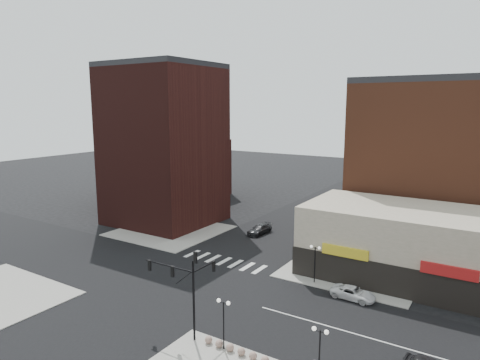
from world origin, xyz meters
The scene contains 16 objects.
ground centered at (0.00, 0.00, 0.00)m, with size 240.00×240.00×0.00m, color black.
road_ew centered at (0.00, 0.00, 0.01)m, with size 200.00×14.00×0.02m, color black.
road_ns centered at (0.00, 0.00, 0.01)m, with size 14.00×200.00×0.02m, color black.
sidewalk_nw centered at (-14.50, 14.50, 0.06)m, with size 15.00×15.00×0.12m, color gray.
sidewalk_ne centered at (14.50, 14.50, 0.06)m, with size 15.00×15.00×0.12m, color gray.
building_nw centered at (-19.00, 18.50, 12.50)m, with size 16.00×15.00×25.00m, color #341310.
building_nw_low centered at (-32.00, 34.00, 6.00)m, with size 20.00×18.00×12.00m, color #341310.
building_ne_midrise centered at (19.00, 29.50, 11.00)m, with size 18.00×15.00×22.00m, color brown.
building_ne_row centered at (21.00, 15.00, 3.30)m, with size 24.20×12.20×8.00m.
traffic_signal centered at (7.24, -7.83, 4.96)m, with size 5.59×3.09×7.77m.
street_lamp_se_a centered at (11.00, -8.00, 3.29)m, with size 1.22×0.32×4.16m.
street_lamp_se_b centered at (19.00, -8.00, 3.29)m, with size 1.22×0.32×4.16m.
street_lamp_ne centered at (12.00, 8.00, 3.29)m, with size 1.22×0.32×4.16m.
bollard_row centered at (12.65, -8.00, 0.43)m, with size 6.92×0.62×0.62m.
white_suv centered at (16.80, 6.50, 0.62)m, with size 2.05×4.45×1.24m, color white.
dark_sedan_north centered at (-2.10, 20.56, 0.70)m, with size 1.95×4.79×1.39m, color black.
Camera 1 is at (28.77, -33.60, 19.23)m, focal length 32.00 mm.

